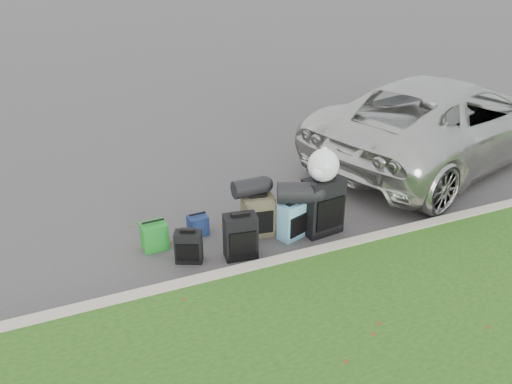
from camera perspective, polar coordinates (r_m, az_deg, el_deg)
name	(u,v)px	position (r m, az deg, el deg)	size (l,w,h in m)	color
ground	(267,229)	(7.55, 1.30, -4.24)	(120.00, 120.00, 0.00)	#383535
curb	(298,259)	(6.75, 4.82, -7.60)	(120.00, 0.18, 0.15)	#9E937F
suv	(444,121)	(10.38, 20.71, 7.64)	(2.73, 5.92, 1.64)	#B7B7B2
suitcase_small_black	(189,247)	(6.76, -7.71, -6.22)	(0.36, 0.20, 0.45)	black
suitcase_large_black_left	(241,236)	(6.75, -1.78, -5.10)	(0.44, 0.26, 0.63)	black
suitcase_olive	(258,216)	(7.26, 0.21, -2.74)	(0.45, 0.28, 0.62)	#3C3827
suitcase_teal	(292,221)	(7.22, 4.14, -3.29)	(0.39, 0.23, 0.56)	teal
suitcase_large_black_right	(323,206)	(7.34, 7.61, -1.59)	(0.57, 0.34, 0.86)	black
tote_green	(154,236)	(7.14, -11.54, -4.94)	(0.34, 0.27, 0.39)	#1B7C22
tote_navy	(198,225)	(7.39, -6.65, -3.80)	(0.28, 0.22, 0.30)	navy
duffel_left	(250,187)	(7.08, -0.74, 0.52)	(0.26, 0.26, 0.49)	black
duffel_right	(297,193)	(7.04, 4.69, -0.10)	(0.31, 0.31, 0.55)	black
trash_bag	(323,165)	(7.04, 7.72, 3.04)	(0.45, 0.45, 0.45)	white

